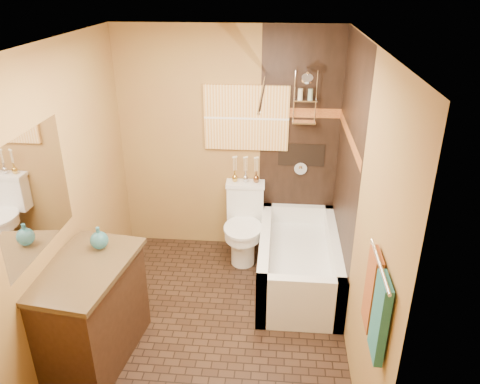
# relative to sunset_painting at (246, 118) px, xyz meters

# --- Properties ---
(floor) EXTENTS (3.00, 3.00, 0.00)m
(floor) POSITION_rel_sunset_painting_xyz_m (-0.20, -1.48, -1.55)
(floor) COLOR black
(floor) RESTS_ON ground
(wall_left) EXTENTS (0.02, 3.00, 2.50)m
(wall_left) POSITION_rel_sunset_painting_xyz_m (-1.40, -1.48, -0.30)
(wall_left) COLOR olive
(wall_left) RESTS_ON floor
(wall_right) EXTENTS (0.02, 3.00, 2.50)m
(wall_right) POSITION_rel_sunset_painting_xyz_m (1.00, -1.48, -0.30)
(wall_right) COLOR olive
(wall_right) RESTS_ON floor
(wall_back) EXTENTS (2.40, 0.02, 2.50)m
(wall_back) POSITION_rel_sunset_painting_xyz_m (-0.20, 0.02, -0.30)
(wall_back) COLOR olive
(wall_back) RESTS_ON floor
(wall_front) EXTENTS (2.40, 0.02, 2.50)m
(wall_front) POSITION_rel_sunset_painting_xyz_m (-0.20, -2.98, -0.30)
(wall_front) COLOR olive
(wall_front) RESTS_ON floor
(ceiling) EXTENTS (3.00, 3.00, 0.00)m
(ceiling) POSITION_rel_sunset_painting_xyz_m (-0.20, -1.48, 0.95)
(ceiling) COLOR silver
(ceiling) RESTS_ON wall_back
(alcove_tile_back) EXTENTS (0.85, 0.01, 2.50)m
(alcove_tile_back) POSITION_rel_sunset_painting_xyz_m (0.57, 0.01, -0.30)
(alcove_tile_back) COLOR black
(alcove_tile_back) RESTS_ON wall_back
(alcove_tile_right) EXTENTS (0.01, 1.50, 2.50)m
(alcove_tile_right) POSITION_rel_sunset_painting_xyz_m (0.99, -0.73, -0.30)
(alcove_tile_right) COLOR black
(alcove_tile_right) RESTS_ON wall_right
(mosaic_band_back) EXTENTS (0.85, 0.01, 0.10)m
(mosaic_band_back) POSITION_rel_sunset_painting_xyz_m (0.57, 0.00, 0.07)
(mosaic_band_back) COLOR maroon
(mosaic_band_back) RESTS_ON alcove_tile_back
(mosaic_band_right) EXTENTS (0.01, 1.50, 0.10)m
(mosaic_band_right) POSITION_rel_sunset_painting_xyz_m (0.98, -0.73, 0.07)
(mosaic_band_right) COLOR maroon
(mosaic_band_right) RESTS_ON alcove_tile_right
(alcove_niche) EXTENTS (0.50, 0.01, 0.25)m
(alcove_niche) POSITION_rel_sunset_painting_xyz_m (0.60, 0.01, -0.40)
(alcove_niche) COLOR black
(alcove_niche) RESTS_ON alcove_tile_back
(shower_fixtures) EXTENTS (0.24, 0.33, 1.16)m
(shower_fixtures) POSITION_rel_sunset_painting_xyz_m (0.60, -0.10, 0.12)
(shower_fixtures) COLOR silver
(shower_fixtures) RESTS_ON floor
(curtain_rod) EXTENTS (0.03, 1.55, 0.03)m
(curtain_rod) POSITION_rel_sunset_painting_xyz_m (0.20, -0.73, 0.47)
(curtain_rod) COLOR silver
(curtain_rod) RESTS_ON wall_back
(towel_bar) EXTENTS (0.02, 0.55, 0.02)m
(towel_bar) POSITION_rel_sunset_painting_xyz_m (0.95, -2.53, -0.10)
(towel_bar) COLOR silver
(towel_bar) RESTS_ON wall_right
(towel_teal) EXTENTS (0.05, 0.22, 0.52)m
(towel_teal) POSITION_rel_sunset_painting_xyz_m (0.96, -2.66, -0.37)
(towel_teal) COLOR #1C5D5D
(towel_teal) RESTS_ON towel_bar
(towel_rust) EXTENTS (0.05, 0.22, 0.52)m
(towel_rust) POSITION_rel_sunset_painting_xyz_m (0.96, -2.40, -0.37)
(towel_rust) COLOR brown
(towel_rust) RESTS_ON towel_bar
(sunset_painting) EXTENTS (0.90, 0.04, 0.70)m
(sunset_painting) POSITION_rel_sunset_painting_xyz_m (0.00, 0.00, 0.00)
(sunset_painting) COLOR orange
(sunset_painting) RESTS_ON wall_back
(vanity_mirror) EXTENTS (0.01, 1.00, 0.90)m
(vanity_mirror) POSITION_rel_sunset_painting_xyz_m (-1.39, -1.90, -0.05)
(vanity_mirror) COLOR white
(vanity_mirror) RESTS_ON wall_left
(bathtub) EXTENTS (0.80, 1.50, 0.55)m
(bathtub) POSITION_rel_sunset_painting_xyz_m (0.60, -0.73, -1.33)
(bathtub) COLOR white
(bathtub) RESTS_ON floor
(toilet) EXTENTS (0.43, 0.64, 0.84)m
(toilet) POSITION_rel_sunset_painting_xyz_m (0.00, -0.27, -1.12)
(toilet) COLOR white
(toilet) RESTS_ON floor
(vanity) EXTENTS (0.74, 1.08, 0.89)m
(vanity) POSITION_rel_sunset_painting_xyz_m (-1.12, -1.90, -1.10)
(vanity) COLOR black
(vanity) RESTS_ON floor
(teal_bottle) EXTENTS (0.18, 0.18, 0.24)m
(teal_bottle) POSITION_rel_sunset_painting_xyz_m (-1.07, -1.63, -0.56)
(teal_bottle) COLOR #286C7A
(teal_bottle) RESTS_ON vanity
(bud_vases) EXTENTS (0.30, 0.06, 0.29)m
(bud_vases) POSITION_rel_sunset_painting_xyz_m (0.00, -0.09, -0.55)
(bud_vases) COLOR gold
(bud_vases) RESTS_ON toilet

